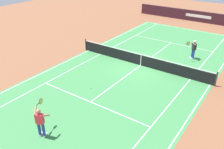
{
  "coord_description": "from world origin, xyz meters",
  "views": [
    {
      "loc": [
        15.61,
        8.02,
        8.34
      ],
      "look_at": [
        4.05,
        -0.02,
        0.9
      ],
      "focal_mm": 37.98,
      "sensor_mm": 36.0,
      "label": 1
    }
  ],
  "objects_px": {
    "tennis_player_near": "(40,121)",
    "tennis_player_far": "(194,48)",
    "tennis_net": "(141,60)",
    "tennis_ball": "(91,88)"
  },
  "relations": [
    {
      "from": "tennis_player_near",
      "to": "tennis_net",
      "type": "bearing_deg",
      "value": 179.43
    },
    {
      "from": "tennis_net",
      "to": "tennis_player_far",
      "type": "xyz_separation_m",
      "value": [
        -3.76,
        2.98,
        0.44
      ]
    },
    {
      "from": "tennis_net",
      "to": "tennis_ball",
      "type": "height_order",
      "value": "tennis_net"
    },
    {
      "from": "tennis_player_near",
      "to": "tennis_ball",
      "type": "xyz_separation_m",
      "value": [
        -4.99,
        -0.92,
        -0.9
      ]
    },
    {
      "from": "tennis_net",
      "to": "tennis_player_near",
      "type": "height_order",
      "value": "tennis_player_near"
    },
    {
      "from": "tennis_ball",
      "to": "tennis_net",
      "type": "bearing_deg",
      "value": 168.68
    },
    {
      "from": "tennis_player_near",
      "to": "tennis_player_far",
      "type": "relative_size",
      "value": 1.0
    },
    {
      "from": "tennis_player_near",
      "to": "tennis_player_far",
      "type": "bearing_deg",
      "value": 167.47
    },
    {
      "from": "tennis_net",
      "to": "tennis_player_near",
      "type": "bearing_deg",
      "value": -0.57
    },
    {
      "from": "tennis_net",
      "to": "tennis_player_near",
      "type": "relative_size",
      "value": 6.89
    }
  ]
}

